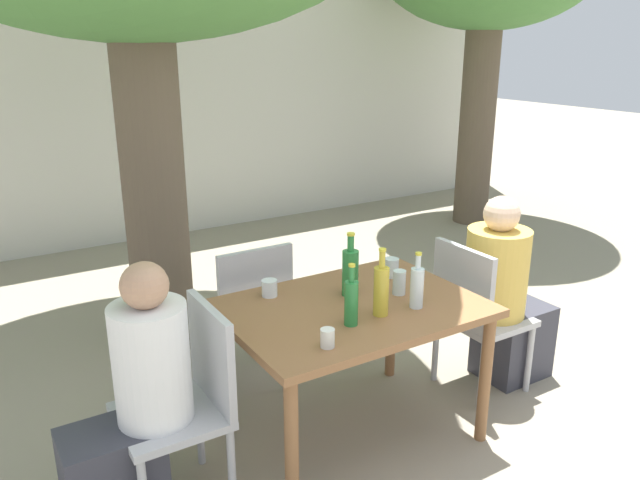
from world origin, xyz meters
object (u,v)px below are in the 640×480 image
object	(u,v)px
patio_chair_1	(475,310)
drinking_glass_1	(392,268)
patio_chair_0	(189,395)
drinking_glass_2	(327,338)
water_bottle_1	(417,286)
drinking_glass_3	(399,282)
person_seated_1	(504,300)
dining_table_front	(352,321)
oil_cruet_0	(381,289)
green_bottle_3	(351,301)
person_seated_0	(133,413)
green_bottle_2	(350,271)
drinking_glass_0	(270,288)
patio_chair_2	(249,309)

from	to	relation	value
patio_chair_1	drinking_glass_1	size ratio (longest dim) A/B	8.67
patio_chair_0	drinking_glass_2	world-z (taller)	patio_chair_0
water_bottle_1	drinking_glass_3	world-z (taller)	water_bottle_1
patio_chair_1	person_seated_1	xyz separation A→B (m)	(0.24, -0.00, 0.00)
dining_table_front	oil_cruet_0	xyz separation A→B (m)	(0.05, -0.16, 0.22)
green_bottle_3	drinking_glass_2	xyz separation A→B (m)	(-0.21, -0.13, -0.07)
person_seated_0	drinking_glass_1	bearing A→B (deg)	97.65
drinking_glass_3	person_seated_1	bearing A→B (deg)	0.90
patio_chair_0	drinking_glass_3	bearing A→B (deg)	89.36
oil_cruet_0	drinking_glass_2	xyz separation A→B (m)	(-0.39, -0.14, -0.09)
oil_cruet_0	green_bottle_3	bearing A→B (deg)	-174.79
green_bottle_2	drinking_glass_0	bearing A→B (deg)	150.49
water_bottle_1	dining_table_front	bearing A→B (deg)	143.41
patio_chair_1	green_bottle_2	size ratio (longest dim) A/B	2.75
drinking_glass_2	drinking_glass_3	xyz separation A→B (m)	(0.61, 0.29, 0.02)
patio_chair_0	drinking_glass_3	distance (m)	1.17
water_bottle_1	green_bottle_3	world-z (taller)	green_bottle_3
person_seated_1	drinking_glass_2	world-z (taller)	person_seated_1
green_bottle_2	drinking_glass_0	size ratio (longest dim) A/B	3.90
dining_table_front	patio_chair_1	bearing A→B (deg)	0.00
dining_table_front	drinking_glass_3	world-z (taller)	drinking_glass_3
dining_table_front	water_bottle_1	bearing A→B (deg)	-36.59
green_bottle_2	drinking_glass_1	size ratio (longest dim) A/B	3.15
oil_cruet_0	green_bottle_2	xyz separation A→B (m)	(0.01, 0.27, -0.00)
drinking_glass_2	water_bottle_1	bearing A→B (deg)	11.74
patio_chair_0	drinking_glass_3	xyz separation A→B (m)	(1.13, -0.01, 0.29)
drinking_glass_2	patio_chair_0	bearing A→B (deg)	149.26
patio_chair_0	drinking_glass_0	distance (m)	0.69
person_seated_0	oil_cruet_0	size ratio (longest dim) A/B	3.50
patio_chair_0	patio_chair_2	bearing A→B (deg)	138.28
water_bottle_1	green_bottle_2	size ratio (longest dim) A/B	0.85
person_seated_1	oil_cruet_0	bearing A→B (deg)	99.00
patio_chair_0	water_bottle_1	distance (m)	1.16
green_bottle_3	person_seated_1	bearing A→B (deg)	8.44
oil_cruet_0	drinking_glass_1	world-z (taller)	oil_cruet_0
patio_chair_0	green_bottle_3	size ratio (longest dim) A/B	3.08
patio_chair_0	water_bottle_1	world-z (taller)	water_bottle_1
green_bottle_3	drinking_glass_0	size ratio (longest dim) A/B	3.48
person_seated_0	patio_chair_1	bearing A→B (deg)	90.00
patio_chair_1	green_bottle_2	distance (m)	0.87
dining_table_front	drinking_glass_3	xyz separation A→B (m)	(0.28, -0.01, 0.15)
patio_chair_0	drinking_glass_0	xyz separation A→B (m)	(0.56, 0.31, 0.27)
dining_table_front	drinking_glass_0	distance (m)	0.45
oil_cruet_0	green_bottle_3	world-z (taller)	oil_cruet_0
dining_table_front	person_seated_1	bearing A→B (deg)	-0.00
person_seated_0	green_bottle_2	size ratio (longest dim) A/B	3.51
dining_table_front	patio_chair_0	size ratio (longest dim) A/B	1.36
patio_chair_0	oil_cruet_0	distance (m)	0.98
person_seated_0	drinking_glass_0	bearing A→B (deg)	111.18
patio_chair_2	oil_cruet_0	world-z (taller)	oil_cruet_0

